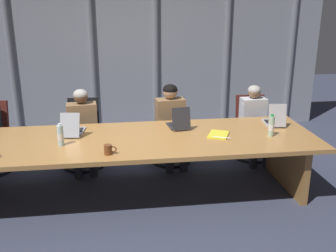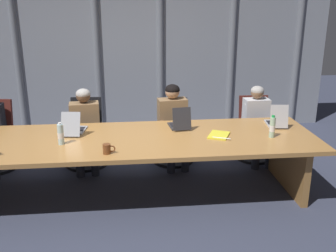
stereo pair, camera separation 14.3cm
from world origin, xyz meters
name	(u,v)px [view 2 (the right image)]	position (x,y,z in m)	size (l,w,h in m)	color
ground_plane	(131,194)	(0.00, 0.00, 0.00)	(14.36, 14.36, 0.00)	#383D51
conference_table	(129,149)	(0.00, 0.00, 0.60)	(4.44, 1.30, 0.73)	#B77F42
curtain_backdrop	(126,42)	(0.00, 2.58, 1.57)	(7.18, 0.17, 3.15)	gray
laptop_left_mid	(74,128)	(-0.66, 0.27, 0.78)	(0.28, 0.45, 0.29)	#A8ADB7
laptop_center	(179,124)	(0.64, 0.32, 0.78)	(0.27, 0.38, 0.30)	#2D2D33
laptop_right_mid	(276,121)	(1.88, 0.28, 0.78)	(0.27, 0.39, 0.31)	#BCBCC1
office_chair_left_mid	(86,140)	(-0.62, 1.03, 0.34)	(0.60, 0.60, 0.94)	black
office_chair_center	(173,138)	(0.64, 1.03, 0.33)	(0.60, 0.60, 0.90)	#2D2D38
office_chair_right_mid	(255,135)	(1.87, 1.03, 0.33)	(0.60, 0.60, 0.90)	#511E19
person_left_mid	(85,125)	(-0.60, 0.87, 0.64)	(0.45, 0.57, 1.12)	olive
person_center	(173,120)	(0.63, 0.88, 0.66)	(0.45, 0.57, 1.15)	olive
person_right_mid	(257,120)	(1.84, 0.87, 0.62)	(0.37, 0.55, 1.10)	silver
water_bottle_primary	(60,134)	(-0.76, -0.12, 0.84)	(0.07, 0.07, 0.26)	silver
water_bottle_secondary	(272,127)	(1.67, -0.13, 0.85)	(0.07, 0.07, 0.27)	#ADD1B2
coffee_mug_near	(107,149)	(-0.23, -0.45, 0.78)	(0.13, 0.08, 0.11)	brown
spiral_notepad	(219,135)	(1.07, -0.02, 0.73)	(0.33, 0.37, 0.03)	yellow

